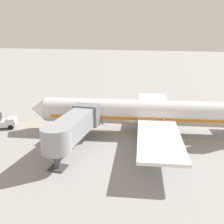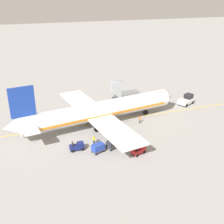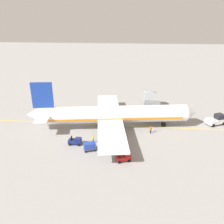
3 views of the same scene
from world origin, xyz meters
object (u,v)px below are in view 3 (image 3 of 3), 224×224
Objects in this scene: baggage_tug_trailing at (75,141)px; ground_crew_wing_walker at (151,129)px; ground_crew_loader at (93,138)px; baggage_tug_lead at (124,157)px; jet_bridge at (151,101)px; parked_airliner at (113,115)px; pushback_tractor at (216,120)px; baggage_cart_front at (105,146)px; baggage_cart_second_in_train at (90,146)px.

ground_crew_wing_walker reaches higher than baggage_tug_trailing.
ground_crew_loader is (5.22, -11.44, 0.00)m from ground_crew_wing_walker.
ground_crew_loader is at bearing -131.91° from baggage_tug_lead.
parked_airliner is at bearing -43.15° from jet_bridge.
ground_crew_loader is at bearing 107.59° from baggage_tug_trailing.
pushback_tractor reaches higher than baggage_tug_lead.
ground_crew_wing_walker is at bearing 154.80° from baggage_tug_lead.
jet_bridge is 21.03m from baggage_cart_front.
parked_airliner is 23.89m from pushback_tractor.
ground_crew_wing_walker is (6.06, -15.16, -0.15)m from pushback_tractor.
baggage_cart_second_in_train is 1.75× the size of ground_crew_wing_walker.
ground_crew_loader is at bearing 178.07° from baggage_cart_second_in_train.
parked_airliner is 12.61× the size of baggage_cart_second_in_train.
baggage_cart_front is 3.73m from ground_crew_loader.
baggage_cart_front is at bearing -59.91° from pushback_tractor.
baggage_cart_second_in_train is (-2.68, -6.42, 0.24)m from baggage_tug_lead.
baggage_tug_trailing is 0.85× the size of baggage_cart_second_in_train.
baggage_tug_trailing is (12.32, -29.89, -0.39)m from pushback_tractor.
pushback_tractor is at bearing 120.09° from baggage_cart_front.
baggage_tug_lead is at bearing 13.85° from parked_airliner.
parked_airliner is 22.05× the size of ground_crew_wing_walker.
parked_airliner is 12.61× the size of baggage_cart_front.
baggage_tug_trailing is at bearing -121.43° from baggage_cart_second_in_train.
parked_airliner is 13.48× the size of baggage_tug_lead.
parked_airliner is at bearing -166.15° from baggage_tug_lead.
parked_airliner is at bearing 161.80° from baggage_cart_second_in_train.
baggage_tug_lead is 1.64× the size of ground_crew_wing_walker.
jet_bridge is 7.15× the size of ground_crew_loader.
baggage_tug_lead is at bearing -25.20° from ground_crew_wing_walker.
jet_bridge reaches higher than baggage_tug_lead.
baggage_tug_trailing is at bearing -66.96° from ground_crew_wing_walker.
ground_crew_loader is (7.02, -3.19, -2.23)m from parked_airliner.
baggage_tug_trailing is (-4.63, -9.60, 0.00)m from baggage_tug_lead.
baggage_tug_lead is 1.11× the size of baggage_tug_trailing.
baggage_tug_lead is 0.94× the size of baggage_cart_front.
parked_airliner reaches higher than pushback_tractor.
pushback_tractor is 1.66× the size of baggage_cart_second_in_train.
baggage_tug_lead is at bearing -14.12° from jet_bridge.
parked_airliner is at bearing 177.15° from baggage_cart_front.
baggage_tug_trailing is 1.48× the size of ground_crew_wing_walker.
pushback_tractor reaches higher than baggage_cart_second_in_train.
jet_bridge reaches higher than pushback_tractor.
baggage_tug_lead is at bearing 49.25° from baggage_cart_front.
jet_bridge is at bearing 148.18° from baggage_cart_second_in_train.
ground_crew_loader is (-5.67, -6.32, 0.24)m from baggage_tug_lead.
jet_bridge is 4.09× the size of baggage_cart_front.
pushback_tractor is 28.90m from ground_crew_loader.
baggage_cart_front is 1.75× the size of ground_crew_wing_walker.
baggage_cart_second_in_train is (19.22, -11.92, -2.50)m from jet_bridge.
parked_airliner is at bearing 155.56° from ground_crew_loader.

